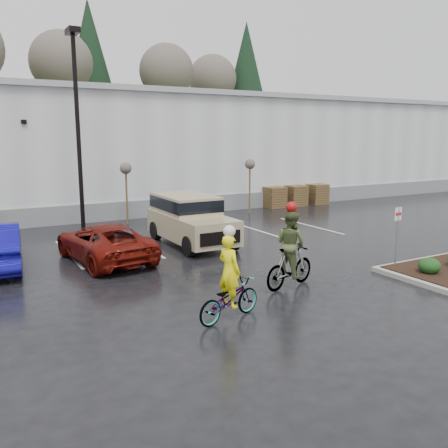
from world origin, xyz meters
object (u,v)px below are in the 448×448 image
suv_tan (191,220)px  cyclist_hivis (229,291)px  pallet_stack_c (317,194)px  fire_lane_sign (397,230)px  car_red (104,242)px  cyclist_olive (290,257)px  lamppost (77,110)px  pallet_stack_a (274,197)px  sapling_east (250,167)px  pallet_stack_b (296,196)px  sapling_mid (126,172)px

suv_tan → cyclist_hivis: size_ratio=2.12×
pallet_stack_c → fire_lane_sign: fire_lane_sign is taller
car_red → cyclist_olive: bearing=118.6°
lamppost → cyclist_hivis: lamppost is taller
pallet_stack_a → suv_tan: size_ratio=0.26×
sapling_east → car_red: (-10.55, -6.73, -2.03)m
pallet_stack_a → pallet_stack_b: 1.70m
lamppost → car_red: lamppost is taller
pallet_stack_a → pallet_stack_c: same height
pallet_stack_b → fire_lane_sign: 15.23m
fire_lane_sign → car_red: fire_lane_sign is taller
suv_tan → cyclist_olive: cyclist_olive is taller
pallet_stack_a → car_red: bearing=-149.4°
fire_lane_sign → suv_tan: 8.22m
suv_tan → pallet_stack_c: bearing=28.6°
lamppost → car_red: (-0.55, -5.73, -4.98)m
pallet_stack_b → cyclist_olive: cyclist_olive is taller
pallet_stack_a → cyclist_olive: 16.25m
sapling_east → cyclist_olive: 14.23m
car_red → sapling_east: bearing=-153.8°
lamppost → fire_lane_sign: 14.78m
pallet_stack_b → suv_tan: suv_tan is taller
pallet_stack_a → fire_lane_sign: size_ratio=0.61×
cyclist_hivis → cyclist_olive: size_ratio=0.92×
fire_lane_sign → suv_tan: size_ratio=0.43×
fire_lane_sign → cyclist_olive: 4.32m
fire_lane_sign → car_red: (-8.35, 6.07, -0.70)m
pallet_stack_b → pallet_stack_c: (1.80, 0.00, 0.00)m
fire_lane_sign → car_red: bearing=144.0°
pallet_stack_c → suv_tan: bearing=-151.4°
sapling_east → pallet_stack_b: size_ratio=2.37×
pallet_stack_b → car_red: (-14.75, -7.73, 0.03)m
pallet_stack_a → cyclist_olive: bearing=-123.6°
lamppost → cyclist_olive: size_ratio=3.52×
pallet_stack_b → car_red: 16.65m
lamppost → cyclist_hivis: 13.81m
pallet_stack_c → suv_tan: (-12.60, -6.87, 0.35)m
sapling_mid → car_red: (-3.05, -6.73, -2.03)m
sapling_mid → car_red: sapling_mid is taller
lamppost → pallet_stack_c: 16.89m
sapling_east → pallet_stack_c: bearing=9.5°
lamppost → cyclist_olive: bearing=-73.1°
pallet_stack_a → car_red: 15.16m
lamppost → cyclist_hivis: (0.62, -12.88, -4.94)m
pallet_stack_a → pallet_stack_c: size_ratio=1.00×
sapling_east → suv_tan: sapling_east is taller
sapling_east → pallet_stack_b: bearing=13.4°
lamppost → car_red: 7.61m
sapling_mid → pallet_stack_c: sapling_mid is taller
cyclist_olive → lamppost: bearing=2.6°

